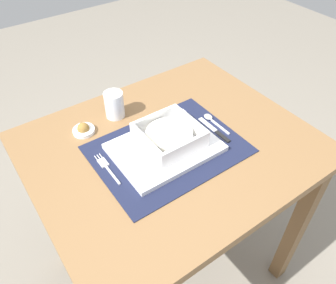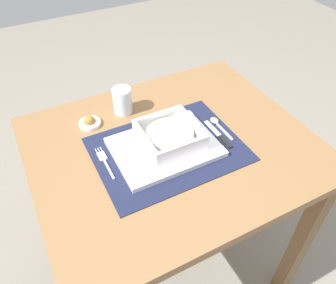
{
  "view_description": "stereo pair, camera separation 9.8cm",
  "coord_description": "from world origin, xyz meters",
  "px_view_note": "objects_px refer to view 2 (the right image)",
  "views": [
    {
      "loc": [
        -0.44,
        -0.6,
        1.45
      ],
      "look_at": [
        -0.02,
        -0.02,
        0.78
      ],
      "focal_mm": 35.93,
      "sensor_mm": 36.0,
      "label": 1
    },
    {
      "loc": [
        -0.35,
        -0.65,
        1.45
      ],
      "look_at": [
        -0.02,
        -0.02,
        0.78
      ],
      "focal_mm": 35.93,
      "sensor_mm": 36.0,
      "label": 2
    }
  ],
  "objects_px": {
    "fork": "(104,160)",
    "bread_knife": "(212,137)",
    "spoon": "(217,123)",
    "dining_table": "(172,171)",
    "porridge_bowl": "(170,137)",
    "butter_knife": "(220,136)",
    "condiment_saucer": "(90,122)",
    "drinking_glass": "(122,102)"
  },
  "relations": [
    {
      "from": "porridge_bowl",
      "to": "condiment_saucer",
      "type": "xyz_separation_m",
      "value": [
        -0.18,
        0.21,
        -0.03
      ]
    },
    {
      "from": "butter_knife",
      "to": "drinking_glass",
      "type": "xyz_separation_m",
      "value": [
        -0.22,
        0.26,
        0.03
      ]
    },
    {
      "from": "dining_table",
      "to": "butter_knife",
      "type": "height_order",
      "value": "butter_knife"
    },
    {
      "from": "bread_knife",
      "to": "butter_knife",
      "type": "bearing_deg",
      "value": -5.55
    },
    {
      "from": "porridge_bowl",
      "to": "spoon",
      "type": "height_order",
      "value": "porridge_bowl"
    },
    {
      "from": "fork",
      "to": "butter_knife",
      "type": "height_order",
      "value": "butter_knife"
    },
    {
      "from": "spoon",
      "to": "butter_knife",
      "type": "xyz_separation_m",
      "value": [
        -0.02,
        -0.06,
        -0.0
      ]
    },
    {
      "from": "spoon",
      "to": "butter_knife",
      "type": "relative_size",
      "value": 0.86
    },
    {
      "from": "dining_table",
      "to": "fork",
      "type": "distance_m",
      "value": 0.25
    },
    {
      "from": "dining_table",
      "to": "butter_knife",
      "type": "relative_size",
      "value": 6.12
    },
    {
      "from": "dining_table",
      "to": "condiment_saucer",
      "type": "height_order",
      "value": "condiment_saucer"
    },
    {
      "from": "drinking_glass",
      "to": "fork",
      "type": "bearing_deg",
      "value": -125.21
    },
    {
      "from": "butter_knife",
      "to": "condiment_saucer",
      "type": "height_order",
      "value": "condiment_saucer"
    },
    {
      "from": "dining_table",
      "to": "drinking_glass",
      "type": "height_order",
      "value": "drinking_glass"
    },
    {
      "from": "porridge_bowl",
      "to": "condiment_saucer",
      "type": "bearing_deg",
      "value": 130.77
    },
    {
      "from": "bread_knife",
      "to": "fork",
      "type": "bearing_deg",
      "value": 174.8
    },
    {
      "from": "spoon",
      "to": "drinking_glass",
      "type": "xyz_separation_m",
      "value": [
        -0.24,
        0.2,
        0.03
      ]
    },
    {
      "from": "dining_table",
      "to": "porridge_bowl",
      "type": "distance_m",
      "value": 0.17
    },
    {
      "from": "drinking_glass",
      "to": "butter_knife",
      "type": "bearing_deg",
      "value": -50.38
    },
    {
      "from": "dining_table",
      "to": "fork",
      "type": "xyz_separation_m",
      "value": [
        -0.21,
        0.02,
        0.13
      ]
    },
    {
      "from": "drinking_glass",
      "to": "condiment_saucer",
      "type": "height_order",
      "value": "drinking_glass"
    },
    {
      "from": "fork",
      "to": "drinking_glass",
      "type": "height_order",
      "value": "drinking_glass"
    },
    {
      "from": "fork",
      "to": "condiment_saucer",
      "type": "bearing_deg",
      "value": 84.22
    },
    {
      "from": "porridge_bowl",
      "to": "bread_knife",
      "type": "height_order",
      "value": "porridge_bowl"
    },
    {
      "from": "fork",
      "to": "bread_knife",
      "type": "bearing_deg",
      "value": -11.6
    },
    {
      "from": "dining_table",
      "to": "spoon",
      "type": "distance_m",
      "value": 0.21
    },
    {
      "from": "porridge_bowl",
      "to": "fork",
      "type": "height_order",
      "value": "porridge_bowl"
    },
    {
      "from": "condiment_saucer",
      "to": "dining_table",
      "type": "bearing_deg",
      "value": -46.1
    },
    {
      "from": "spoon",
      "to": "bread_knife",
      "type": "distance_m",
      "value": 0.07
    },
    {
      "from": "drinking_glass",
      "to": "spoon",
      "type": "bearing_deg",
      "value": -40.38
    },
    {
      "from": "bread_knife",
      "to": "spoon",
      "type": "bearing_deg",
      "value": 51.63
    },
    {
      "from": "spoon",
      "to": "drinking_glass",
      "type": "bearing_deg",
      "value": 139.56
    },
    {
      "from": "fork",
      "to": "drinking_glass",
      "type": "relative_size",
      "value": 1.53
    },
    {
      "from": "condiment_saucer",
      "to": "bread_knife",
      "type": "bearing_deg",
      "value": -37.25
    },
    {
      "from": "drinking_glass",
      "to": "condiment_saucer",
      "type": "distance_m",
      "value": 0.13
    },
    {
      "from": "butter_knife",
      "to": "spoon",
      "type": "bearing_deg",
      "value": 62.26
    },
    {
      "from": "butter_knife",
      "to": "drinking_glass",
      "type": "bearing_deg",
      "value": 125.95
    },
    {
      "from": "condiment_saucer",
      "to": "fork",
      "type": "bearing_deg",
      "value": -94.73
    },
    {
      "from": "porridge_bowl",
      "to": "bread_knife",
      "type": "xyz_separation_m",
      "value": [
        0.13,
        -0.03,
        -0.04
      ]
    },
    {
      "from": "drinking_glass",
      "to": "condiment_saucer",
      "type": "xyz_separation_m",
      "value": [
        -0.12,
        -0.02,
        -0.03
      ]
    },
    {
      "from": "spoon",
      "to": "drinking_glass",
      "type": "height_order",
      "value": "drinking_glass"
    },
    {
      "from": "dining_table",
      "to": "drinking_glass",
      "type": "relative_size",
      "value": 9.44
    }
  ]
}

